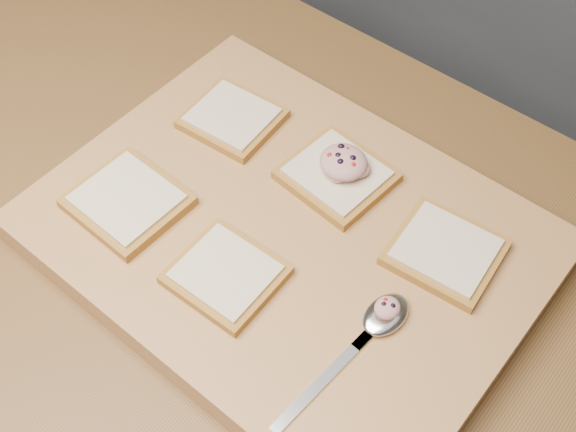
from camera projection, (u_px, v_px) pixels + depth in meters
The scene contains 10 objects.
island_counter at pixel (310, 428), 1.19m from camera, with size 2.00×0.80×0.90m.
cutting_board at pixel (288, 238), 0.85m from camera, with size 0.55×0.42×0.04m, color #AE7A4A.
bread_far_left at pixel (232, 118), 0.92m from camera, with size 0.12×0.11×0.02m.
bread_far_center at pixel (337, 175), 0.86m from camera, with size 0.13×0.12×0.02m.
bread_far_right at pixel (445, 252), 0.80m from camera, with size 0.12×0.11×0.02m.
bread_near_left at pixel (127, 201), 0.84m from camera, with size 0.12×0.11×0.02m.
bread_near_center at pixel (226, 274), 0.78m from camera, with size 0.11×0.10×0.02m.
tuna_salad_dollop at pixel (344, 162), 0.85m from camera, with size 0.06×0.06×0.03m.
spoon at pixel (377, 324), 0.75m from camera, with size 0.04×0.20×0.01m.
spoon_salad at pixel (387, 308), 0.74m from camera, with size 0.03×0.03×0.02m.
Camera 1 is at (0.25, -0.35, 1.62)m, focal length 45.00 mm.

